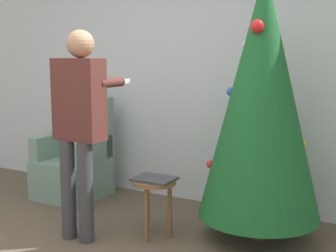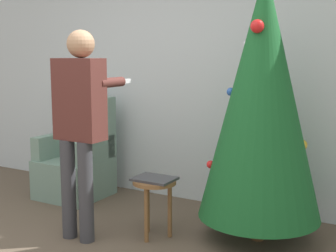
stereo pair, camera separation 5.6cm
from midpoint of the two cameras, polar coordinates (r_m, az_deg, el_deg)
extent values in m
cube|color=silver|center=(4.77, 2.26, 6.98)|extent=(8.00, 0.06, 2.70)
cylinder|color=brown|center=(3.98, 11.31, -12.05)|extent=(0.10, 0.10, 0.20)
cone|color=#195B28|center=(3.73, 11.82, 3.63)|extent=(0.98, 0.98, 1.96)
sphere|color=red|center=(3.61, 11.27, 11.84)|extent=(0.10, 0.10, 0.10)
sphere|color=white|center=(3.87, 14.76, 4.68)|extent=(0.08, 0.08, 0.08)
sphere|color=red|center=(3.85, 5.62, -4.69)|extent=(0.06, 0.06, 0.06)
sphere|color=white|center=(3.81, 10.08, 9.83)|extent=(0.06, 0.06, 0.06)
sphere|color=gold|center=(3.96, 16.36, -2.25)|extent=(0.09, 0.09, 0.09)
sphere|color=#2856B2|center=(3.77, 8.07, 4.16)|extent=(0.07, 0.07, 0.07)
cube|color=gray|center=(5.07, -11.04, -6.19)|extent=(0.63, 0.65, 0.41)
cube|color=gray|center=(5.15, -9.34, 0.08)|extent=(0.63, 0.14, 0.64)
cube|color=gray|center=(5.16, -13.30, -2.27)|extent=(0.12, 0.59, 0.24)
cube|color=gray|center=(4.83, -8.84, -2.90)|extent=(0.12, 0.59, 0.24)
cylinder|color=#38383D|center=(3.93, -11.62, -7.53)|extent=(0.12, 0.12, 0.82)
cylinder|color=#38383D|center=(3.82, -9.56, -7.97)|extent=(0.12, 0.12, 0.82)
cube|color=#562823|center=(3.78, -10.33, 3.21)|extent=(0.40, 0.20, 0.65)
sphere|color=tan|center=(3.79, -10.16, 9.83)|extent=(0.22, 0.22, 0.22)
cylinder|color=#562823|center=(4.02, -10.51, 5.40)|extent=(0.08, 0.30, 0.08)
cylinder|color=#562823|center=(3.81, -6.55, 5.30)|extent=(0.08, 0.30, 0.08)
cube|color=white|center=(3.96, -4.91, 5.46)|extent=(0.04, 0.14, 0.04)
cylinder|color=brown|center=(3.84, -1.25, -6.82)|extent=(0.36, 0.36, 0.03)
cylinder|color=brown|center=(3.81, -2.23, -10.77)|extent=(0.04, 0.04, 0.46)
cylinder|color=brown|center=(3.91, 0.63, -10.24)|extent=(0.04, 0.04, 0.46)
cylinder|color=brown|center=(4.02, -2.11, -9.73)|extent=(0.04, 0.04, 0.46)
cube|color=#38383D|center=(3.83, -1.25, -6.46)|extent=(0.33, 0.25, 0.02)
camera|label=1|loc=(0.03, -89.56, 0.07)|focal=50.00mm
camera|label=2|loc=(0.03, 90.44, -0.07)|focal=50.00mm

